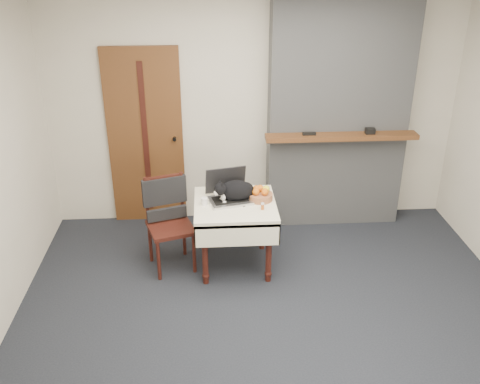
{
  "coord_description": "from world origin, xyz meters",
  "views": [
    {
      "loc": [
        -0.51,
        -3.66,
        3.0
      ],
      "look_at": [
        -0.22,
        0.87,
        0.84
      ],
      "focal_mm": 40.0,
      "sensor_mm": 36.0,
      "label": 1
    }
  ],
  "objects_px": {
    "cat": "(237,191)",
    "chair": "(167,210)",
    "pill_bottle": "(263,206)",
    "door": "(146,138)",
    "laptop": "(228,192)",
    "fruit_basket": "(261,194)",
    "side_table": "(235,213)",
    "cream_jar": "(204,201)"
  },
  "relations": [
    {
      "from": "cat",
      "to": "chair",
      "type": "height_order",
      "value": "cat"
    },
    {
      "from": "fruit_basket",
      "to": "laptop",
      "type": "bearing_deg",
      "value": 173.07
    },
    {
      "from": "laptop",
      "to": "fruit_basket",
      "type": "relative_size",
      "value": 1.97
    },
    {
      "from": "pill_bottle",
      "to": "laptop",
      "type": "bearing_deg",
      "value": 141.05
    },
    {
      "from": "door",
      "to": "fruit_basket",
      "type": "relative_size",
      "value": 8.46
    },
    {
      "from": "door",
      "to": "laptop",
      "type": "xyz_separation_m",
      "value": [
        0.87,
        -0.96,
        -0.23
      ]
    },
    {
      "from": "cream_jar",
      "to": "fruit_basket",
      "type": "height_order",
      "value": "fruit_basket"
    },
    {
      "from": "side_table",
      "to": "cat",
      "type": "height_order",
      "value": "cat"
    },
    {
      "from": "cream_jar",
      "to": "pill_bottle",
      "type": "xyz_separation_m",
      "value": [
        0.54,
        -0.13,
        -0.0
      ]
    },
    {
      "from": "laptop",
      "to": "cat",
      "type": "height_order",
      "value": "laptop"
    },
    {
      "from": "laptop",
      "to": "cream_jar",
      "type": "xyz_separation_m",
      "value": [
        -0.23,
        -0.12,
        -0.04
      ]
    },
    {
      "from": "cat",
      "to": "chair",
      "type": "relative_size",
      "value": 0.54
    },
    {
      "from": "door",
      "to": "chair",
      "type": "bearing_deg",
      "value": -74.22
    },
    {
      "from": "door",
      "to": "cat",
      "type": "xyz_separation_m",
      "value": [
        0.95,
        -1.0,
        -0.2
      ]
    },
    {
      "from": "cat",
      "to": "fruit_basket",
      "type": "relative_size",
      "value": 2.12
    },
    {
      "from": "door",
      "to": "cat",
      "type": "relative_size",
      "value": 3.98
    },
    {
      "from": "cream_jar",
      "to": "chair",
      "type": "distance_m",
      "value": 0.41
    },
    {
      "from": "chair",
      "to": "door",
      "type": "bearing_deg",
      "value": 88.0
    },
    {
      "from": "fruit_basket",
      "to": "chair",
      "type": "bearing_deg",
      "value": 177.32
    },
    {
      "from": "laptop",
      "to": "cat",
      "type": "distance_m",
      "value": 0.1
    },
    {
      "from": "laptop",
      "to": "chair",
      "type": "xyz_separation_m",
      "value": [
        -0.6,
        0.0,
        -0.18
      ]
    },
    {
      "from": "cat",
      "to": "chair",
      "type": "distance_m",
      "value": 0.71
    },
    {
      "from": "cream_jar",
      "to": "fruit_basket",
      "type": "bearing_deg",
      "value": 8.27
    },
    {
      "from": "pill_bottle",
      "to": "chair",
      "type": "xyz_separation_m",
      "value": [
        -0.91,
        0.25,
        -0.14
      ]
    },
    {
      "from": "door",
      "to": "fruit_basket",
      "type": "bearing_deg",
      "value": -40.25
    },
    {
      "from": "chair",
      "to": "fruit_basket",
      "type": "bearing_deg",
      "value": -20.45
    },
    {
      "from": "pill_bottle",
      "to": "door",
      "type": "bearing_deg",
      "value": 134.22
    },
    {
      "from": "door",
      "to": "side_table",
      "type": "distance_m",
      "value": 1.47
    },
    {
      "from": "laptop",
      "to": "chair",
      "type": "distance_m",
      "value": 0.63
    },
    {
      "from": "cat",
      "to": "pill_bottle",
      "type": "relative_size",
      "value": 7.47
    },
    {
      "from": "laptop",
      "to": "cream_jar",
      "type": "height_order",
      "value": "laptop"
    },
    {
      "from": "side_table",
      "to": "laptop",
      "type": "distance_m",
      "value": 0.22
    },
    {
      "from": "door",
      "to": "pill_bottle",
      "type": "relative_size",
      "value": 29.75
    },
    {
      "from": "cream_jar",
      "to": "chair",
      "type": "bearing_deg",
      "value": 161.64
    },
    {
      "from": "door",
      "to": "laptop",
      "type": "relative_size",
      "value": 4.29
    },
    {
      "from": "door",
      "to": "side_table",
      "type": "xyz_separation_m",
      "value": [
        0.93,
        -1.06,
        -0.41
      ]
    },
    {
      "from": "side_table",
      "to": "chair",
      "type": "distance_m",
      "value": 0.67
    },
    {
      "from": "cat",
      "to": "pill_bottle",
      "type": "distance_m",
      "value": 0.32
    },
    {
      "from": "door",
      "to": "chair",
      "type": "distance_m",
      "value": 1.07
    },
    {
      "from": "fruit_basket",
      "to": "cat",
      "type": "bearing_deg",
      "value": -179.4
    },
    {
      "from": "cat",
      "to": "chair",
      "type": "bearing_deg",
      "value": 155.59
    },
    {
      "from": "side_table",
      "to": "laptop",
      "type": "relative_size",
      "value": 1.67
    }
  ]
}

